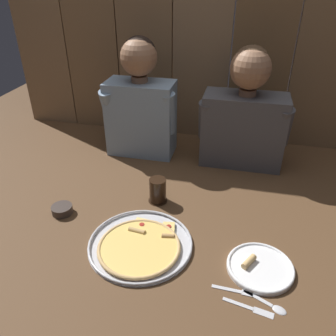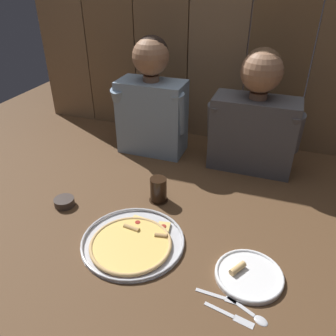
# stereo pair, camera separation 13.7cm
# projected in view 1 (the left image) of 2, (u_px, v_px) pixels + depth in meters

# --- Properties ---
(ground_plane) EXTENTS (3.20, 3.20, 0.00)m
(ground_plane) POSITION_uv_depth(u_px,v_px,m) (167.00, 219.00, 1.38)
(ground_plane) COLOR brown
(pizza_tray) EXTENTS (0.38, 0.38, 0.03)m
(pizza_tray) POSITION_uv_depth(u_px,v_px,m) (140.00, 245.00, 1.24)
(pizza_tray) COLOR silver
(pizza_tray) RESTS_ON ground
(dinner_plate) EXTENTS (0.23, 0.23, 0.03)m
(dinner_plate) POSITION_uv_depth(u_px,v_px,m) (260.00, 267.00, 1.15)
(dinner_plate) COLOR white
(dinner_plate) RESTS_ON ground
(drinking_glass) EXTENTS (0.08, 0.08, 0.11)m
(drinking_glass) POSITION_uv_depth(u_px,v_px,m) (158.00, 190.00, 1.46)
(drinking_glass) COLOR black
(drinking_glass) RESTS_ON ground
(dipping_bowl) EXTENTS (0.09, 0.09, 0.03)m
(dipping_bowl) POSITION_uv_depth(u_px,v_px,m) (62.00, 209.00, 1.40)
(dipping_bowl) COLOR #3D332D
(dipping_bowl) RESTS_ON ground
(table_fork) EXTENTS (0.13, 0.02, 0.01)m
(table_fork) POSITION_uv_depth(u_px,v_px,m) (234.00, 290.00, 1.07)
(table_fork) COLOR silver
(table_fork) RESTS_ON ground
(table_knife) EXTENTS (0.16, 0.05, 0.01)m
(table_knife) POSITION_uv_depth(u_px,v_px,m) (248.00, 307.00, 1.02)
(table_knife) COLOR silver
(table_knife) RESTS_ON ground
(table_spoon) EXTENTS (0.14, 0.08, 0.01)m
(table_spoon) POSITION_uv_depth(u_px,v_px,m) (272.00, 305.00, 1.03)
(table_spoon) COLOR silver
(table_spoon) RESTS_ON ground
(diner_left) EXTENTS (0.38, 0.21, 0.60)m
(diner_left) POSITION_uv_depth(u_px,v_px,m) (140.00, 101.00, 1.73)
(diner_left) COLOR #849EB7
(diner_left) RESTS_ON ground
(diner_right) EXTENTS (0.44, 0.20, 0.58)m
(diner_right) POSITION_uv_depth(u_px,v_px,m) (245.00, 113.00, 1.64)
(diner_right) COLOR #4C4C51
(diner_right) RESTS_ON ground
(wooden_backdrop_wall) EXTENTS (2.19, 0.03, 1.30)m
(wooden_backdrop_wall) POSITION_uv_depth(u_px,v_px,m) (203.00, 19.00, 1.73)
(wooden_backdrop_wall) COLOR #826345
(wooden_backdrop_wall) RESTS_ON ground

